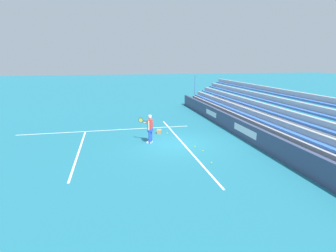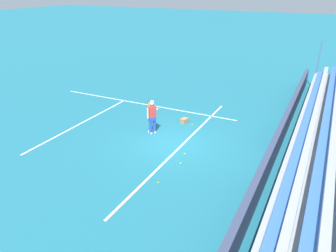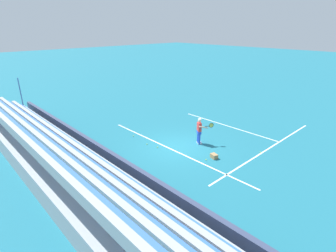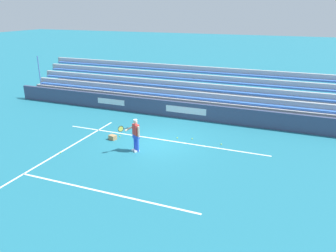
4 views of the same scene
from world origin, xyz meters
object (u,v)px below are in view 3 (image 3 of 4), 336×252
at_px(ball_box_cardboard, 214,156).
at_px(tennis_ball_far_right, 133,136).
at_px(tennis_ball_stray_back, 260,152).
at_px(tennis_player, 199,131).
at_px(tennis_ball_on_baseline, 206,160).
at_px(tennis_ball_near_player, 157,147).
at_px(tennis_ball_far_left, 147,144).

bearing_deg(ball_box_cardboard, tennis_ball_far_right, -165.44).
relative_size(tennis_ball_far_right, tennis_ball_stray_back, 1.00).
height_order(tennis_player, tennis_ball_on_baseline, tennis_player).
relative_size(tennis_ball_on_baseline, tennis_ball_near_player, 1.00).
bearing_deg(tennis_ball_near_player, ball_box_cardboard, 24.25).
xyz_separation_m(ball_box_cardboard, tennis_ball_far_left, (-4.14, -1.68, -0.10)).
height_order(ball_box_cardboard, tennis_ball_on_baseline, ball_box_cardboard).
height_order(tennis_ball_far_left, tennis_ball_near_player, same).
distance_m(ball_box_cardboard, tennis_ball_far_right, 6.04).
bearing_deg(tennis_ball_far_right, tennis_ball_near_player, 0.59).
xyz_separation_m(tennis_player, ball_box_cardboard, (1.93, -0.92, -0.76)).
height_order(tennis_ball_far_right, tennis_ball_on_baseline, same).
bearing_deg(ball_box_cardboard, tennis_ball_on_baseline, -106.12).
xyz_separation_m(ball_box_cardboard, tennis_ball_stray_back, (1.52, 2.60, -0.10)).
bearing_deg(tennis_player, tennis_ball_on_baseline, -39.22).
bearing_deg(tennis_ball_on_baseline, tennis_ball_far_left, -163.92).
xyz_separation_m(tennis_player, tennis_ball_on_baseline, (1.78, -1.45, -0.86)).
height_order(tennis_ball_on_baseline, tennis_ball_near_player, same).
height_order(tennis_ball_stray_back, tennis_ball_near_player, same).
relative_size(tennis_ball_far_left, tennis_ball_on_baseline, 1.00).
bearing_deg(tennis_ball_near_player, tennis_ball_far_left, -167.34).
xyz_separation_m(tennis_player, tennis_ball_far_right, (-3.91, -2.44, -0.86)).
height_order(ball_box_cardboard, tennis_ball_near_player, ball_box_cardboard).
xyz_separation_m(ball_box_cardboard, tennis_ball_far_right, (-5.84, -1.52, -0.10)).
xyz_separation_m(tennis_ball_far_left, tennis_ball_near_player, (0.83, 0.19, 0.00)).
relative_size(tennis_ball_far_left, tennis_ball_far_right, 1.00).
bearing_deg(tennis_ball_on_baseline, tennis_ball_near_player, -163.05).
xyz_separation_m(tennis_ball_far_right, tennis_ball_near_player, (2.53, 0.03, 0.00)).
relative_size(tennis_player, tennis_ball_far_right, 25.98).
bearing_deg(tennis_ball_on_baseline, ball_box_cardboard, 73.88).
bearing_deg(ball_box_cardboard, tennis_ball_stray_back, 59.67).
relative_size(tennis_player, tennis_ball_on_baseline, 25.98).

